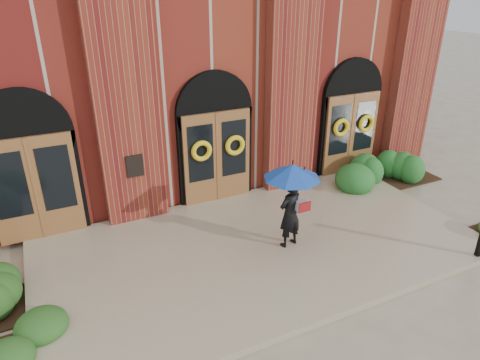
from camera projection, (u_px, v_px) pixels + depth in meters
ground at (264, 253)px, 9.89m from camera, size 90.00×90.00×0.00m
landing at (261, 247)px, 9.98m from camera, size 10.00×5.30×0.15m
church_building at (151, 48)px, 15.58m from camera, size 16.20×12.53×7.00m
man_with_umbrella at (291, 190)px, 9.34m from camera, size 1.49×1.49×2.02m
hedge_wall_left at (11, 292)px, 8.10m from camera, size 2.78×1.11×0.71m
hedge_wall_right at (383, 169)px, 13.25m from camera, size 3.27×1.31×0.84m
hedge_front_left at (19, 348)px, 7.01m from camera, size 1.32×1.14×0.47m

